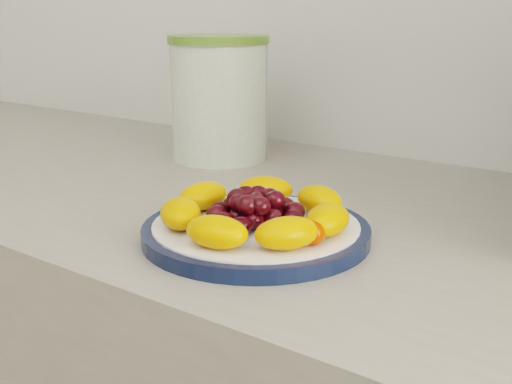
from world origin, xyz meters
The scene contains 5 objects.
plate_rim centered at (-0.06, 1.06, 0.91)m, with size 0.23×0.23×0.01m, color #0D1733.
plate_face centered at (-0.06, 1.06, 0.91)m, with size 0.21×0.21×0.02m, color white.
canister centered at (-0.32, 1.33, 0.99)m, with size 0.15×0.15×0.18m, color #346214.
canister_lid centered at (-0.32, 1.33, 1.08)m, with size 0.15×0.15×0.01m, color #5B802C.
fruit_plate centered at (-0.05, 1.06, 0.93)m, with size 0.20×0.20×0.03m.
Camera 1 is at (0.30, 0.57, 1.13)m, focal length 45.00 mm.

